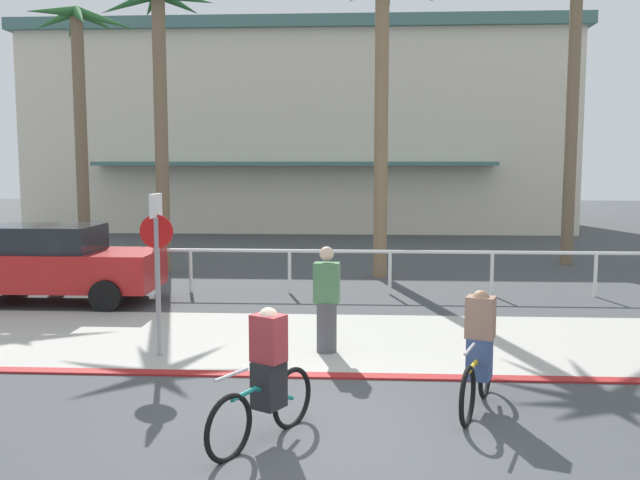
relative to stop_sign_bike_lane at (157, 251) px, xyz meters
The scene contains 14 objects.
ground_plane 7.62m from the stop_sign_bike_lane, 68.94° to the left, with size 80.00×80.00×0.00m, color #424447.
sidewalk_strip 3.35m from the stop_sign_bike_lane, 23.01° to the left, with size 44.00×4.00×0.02m, color #ADAAA0.
curb_paint 3.26m from the stop_sign_bike_lane, 17.97° to the right, with size 44.00×0.24×0.03m, color maroon.
building_backdrop 24.74m from the stop_sign_bike_lane, 89.16° to the left, with size 24.48×12.68×9.10m.
rail_fence 6.11m from the stop_sign_bike_lane, 63.83° to the left, with size 21.01×0.08×1.04m.
stop_sign_bike_lane is the anchor object (origin of this frame).
palm_tree_2 11.96m from the stop_sign_bike_lane, 117.29° to the left, with size 3.14×3.29×7.61m.
palm_tree_3 9.39m from the stop_sign_bike_lane, 105.23° to the left, with size 3.16×3.09×7.67m.
palm_tree_4 9.82m from the stop_sign_bike_lane, 64.79° to the left, with size 3.18×3.06×8.01m.
palm_tree_5 15.01m from the stop_sign_bike_lane, 48.49° to the left, with size 3.19×3.59×8.91m.
car_red_1 5.46m from the stop_sign_bike_lane, 130.43° to the left, with size 4.40×2.02×1.69m.
cyclist_yellow_0 5.11m from the stop_sign_bike_lane, 23.42° to the right, with size 0.70×1.72×1.50m.
cyclist_teal_1 3.93m from the stop_sign_bike_lane, 56.27° to the right, with size 0.98×1.60×1.50m.
pedestrian_0 2.78m from the stop_sign_bike_lane, ahead, with size 0.42×0.35×1.72m.
Camera 1 is at (0.44, -7.43, 3.03)m, focal length 39.09 mm.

